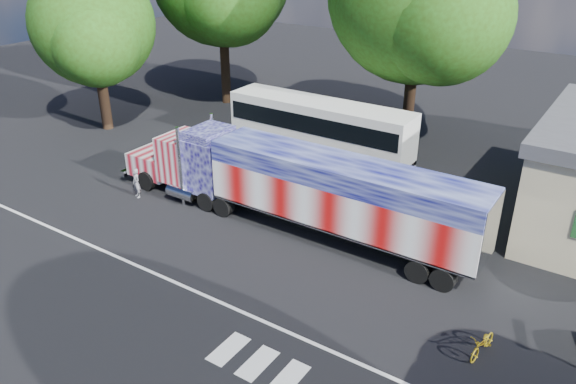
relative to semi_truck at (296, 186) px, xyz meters
The scene contains 7 objects.
ground 4.00m from the semi_truck, 92.82° to the right, with size 100.00×100.00×0.00m, color black.
lane_markings 7.63m from the semi_truck, 77.86° to the right, with size 30.00×2.67×0.01m.
semi_truck is the anchor object (origin of this frame).
coach_bus 8.91m from the semi_truck, 113.76° to the left, with size 11.45×2.66×3.33m.
woman 8.77m from the semi_truck, 167.35° to the right, with size 0.56×0.37×1.55m, color slate.
bicycle 10.56m from the semi_truck, 21.23° to the right, with size 0.55×1.58×0.83m, color gold.
tree_w_a 19.10m from the semi_truck, 166.54° to the left, with size 8.15×7.76×10.80m.
Camera 1 is at (12.47, -15.77, 12.91)m, focal length 35.00 mm.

